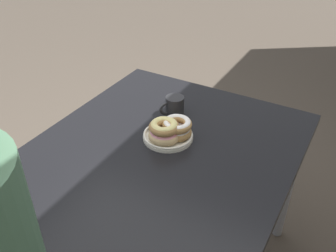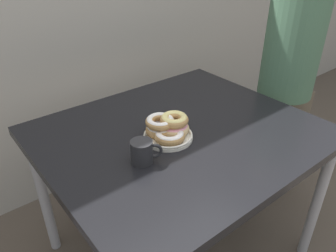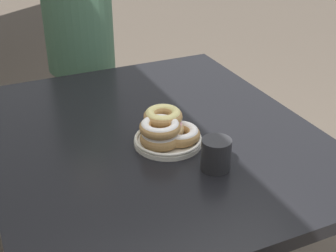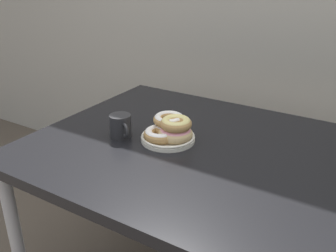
% 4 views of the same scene
% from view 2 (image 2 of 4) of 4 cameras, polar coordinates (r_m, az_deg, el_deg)
% --- Properties ---
extents(dining_table, '(1.15, 0.99, 0.76)m').
position_cam_2_polar(dining_table, '(1.45, 2.17, -3.18)').
color(dining_table, black).
rests_on(dining_table, ground_plane).
extents(donut_plate, '(0.21, 0.20, 0.10)m').
position_cam_2_polar(donut_plate, '(1.34, -0.01, -0.43)').
color(donut_plate, silver).
rests_on(donut_plate, dining_table).
extents(coffee_mug, '(0.11, 0.09, 0.09)m').
position_cam_2_polar(coffee_mug, '(1.20, -4.45, -4.45)').
color(coffee_mug, '#232326').
rests_on(coffee_mug, dining_table).
extents(person_figure, '(0.32, 0.30, 1.44)m').
position_cam_2_polar(person_figure, '(1.99, 19.84, 6.65)').
color(person_figure, brown).
rests_on(person_figure, ground_plane).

